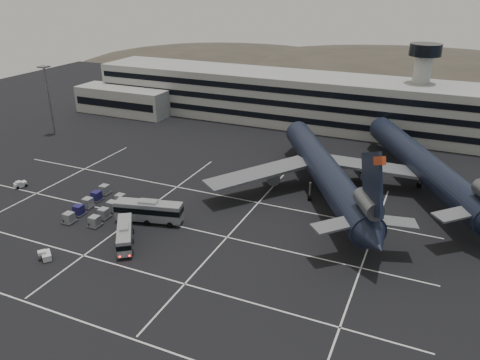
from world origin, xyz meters
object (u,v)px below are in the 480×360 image
at_px(trijet_main, 325,171).
at_px(tug_a, 20,184).
at_px(uld_cluster, 97,206).
at_px(bus_near, 125,234).
at_px(bus_far, 149,210).

distance_m(trijet_main, tug_a, 61.79).
bearing_deg(uld_cluster, bus_near, -32.34).
relative_size(trijet_main, bus_near, 5.64).
bearing_deg(bus_near, trijet_main, 15.88).
xyz_separation_m(trijet_main, bus_far, (-25.34, -22.67, -2.96)).
bearing_deg(bus_far, tug_a, 73.36).
distance_m(trijet_main, bus_near, 39.38).
height_order(tug_a, uld_cluster, uld_cluster).
bearing_deg(bus_far, bus_near, 171.03).
bearing_deg(trijet_main, bus_near, -158.84).
height_order(bus_near, tug_a, bus_near).
distance_m(bus_near, uld_cluster, 14.29).
relative_size(bus_near, tug_a, 3.54).
bearing_deg(tug_a, trijet_main, 41.00).
relative_size(trijet_main, tug_a, 19.94).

